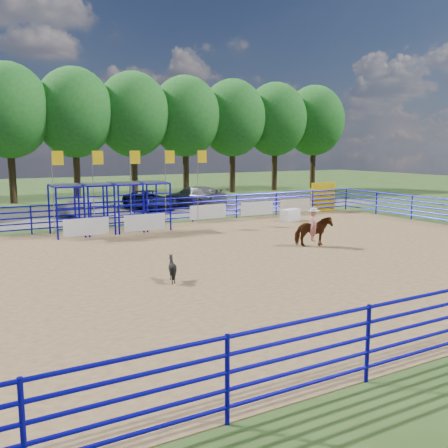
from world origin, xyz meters
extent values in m
plane|color=#3D5A24|center=(0.00, 0.00, 0.00)|extent=(120.00, 120.00, 0.00)
cube|color=#9C7A4E|center=(0.00, 0.00, 0.01)|extent=(30.00, 20.00, 0.02)
cube|color=slate|center=(0.00, 17.00, 0.01)|extent=(40.00, 10.00, 0.01)
cube|color=white|center=(8.29, 7.53, 0.36)|extent=(1.42, 0.98, 0.69)
imported|color=#5A2C12|center=(4.42, 0.65, 0.69)|extent=(1.74, 1.23, 1.34)
imported|color=red|center=(4.42, 0.65, 1.63)|extent=(0.48, 0.58, 1.37)
cylinder|color=white|center=(4.42, 0.65, 2.35)|extent=(0.54, 0.54, 0.12)
imported|color=black|center=(-3.36, -1.69, 0.44)|extent=(1.00, 0.98, 0.84)
imported|color=gray|center=(-2.31, 15.01, 0.62)|extent=(2.55, 3.95, 1.23)
imported|color=black|center=(2.99, 16.95, 0.67)|extent=(3.04, 5.11, 1.33)
imported|color=slate|center=(6.31, 16.70, 0.78)|extent=(3.92, 5.74, 1.54)
cube|color=white|center=(-3.80, 7.77, 0.55)|extent=(2.20, 0.04, 0.85)
cube|color=white|center=(-0.80, 7.77, 0.55)|extent=(2.20, 0.04, 0.85)
cube|color=white|center=(4.00, 9.96, 0.55)|extent=(2.40, 0.04, 0.85)
cube|color=white|center=(7.50, 9.96, 0.55)|extent=(2.40, 0.04, 0.85)
cube|color=beige|center=(10.50, 9.96, 0.55)|extent=(2.40, 0.04, 0.90)
cube|color=#E3B80B|center=(13.00, 10.10, 1.00)|extent=(2.00, 0.12, 2.00)
cylinder|color=#3F2B19|center=(-5.00, 26.00, 2.40)|extent=(0.56, 0.56, 4.80)
ellipsoid|color=#20621F|center=(-5.00, 26.00, 7.56)|extent=(6.40, 6.40, 7.36)
cylinder|color=#3F2B19|center=(0.00, 26.00, 2.40)|extent=(0.56, 0.56, 4.80)
ellipsoid|color=#20621F|center=(0.00, 26.00, 7.56)|extent=(6.40, 6.40, 7.36)
cylinder|color=#3F2B19|center=(5.00, 26.00, 2.40)|extent=(0.56, 0.56, 4.80)
ellipsoid|color=#20621F|center=(5.00, 26.00, 7.56)|extent=(6.40, 6.40, 7.36)
cylinder|color=#3F2B19|center=(10.00, 26.00, 2.40)|extent=(0.56, 0.56, 4.80)
ellipsoid|color=#20621F|center=(10.00, 26.00, 7.56)|extent=(6.40, 6.40, 7.36)
cylinder|color=#3F2B19|center=(15.00, 26.00, 2.40)|extent=(0.56, 0.56, 4.80)
ellipsoid|color=#20621F|center=(15.00, 26.00, 7.56)|extent=(6.40, 6.40, 7.36)
cylinder|color=#3F2B19|center=(20.00, 26.00, 2.40)|extent=(0.56, 0.56, 4.80)
ellipsoid|color=#20621F|center=(20.00, 26.00, 7.56)|extent=(6.40, 6.40, 7.36)
cylinder|color=#3F2B19|center=(25.00, 26.00, 2.40)|extent=(0.56, 0.56, 4.80)
ellipsoid|color=#20621F|center=(25.00, 26.00, 7.56)|extent=(6.40, 6.40, 7.36)
camera|label=1|loc=(-9.63, -16.39, 4.35)|focal=40.00mm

